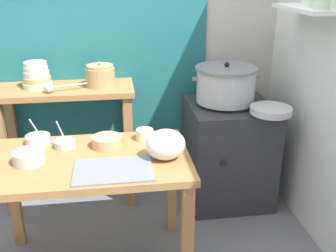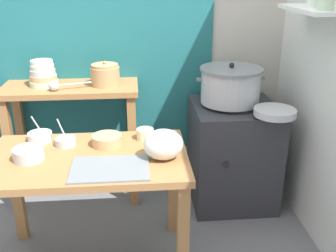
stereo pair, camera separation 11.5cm
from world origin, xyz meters
TOP-DOWN VIEW (x-y plane):
  - wall_back at (0.08, 1.10)m, footprint 4.40×0.12m
  - prep_table at (-0.07, 0.06)m, footprint 1.10×0.66m
  - back_shelf_table at (-0.25, 0.83)m, footprint 0.96×0.40m
  - stove_block at (0.92, 0.70)m, footprint 0.60×0.61m
  - steamer_pot at (0.88, 0.72)m, footprint 0.49×0.44m
  - clay_pot at (0.00, 0.83)m, footprint 0.20×0.20m
  - bowl_stack_enamel at (-0.43, 0.85)m, footprint 0.20×0.20m
  - ladle at (-0.33, 0.72)m, footprint 0.29×0.12m
  - serving_tray at (0.07, -0.11)m, footprint 0.40×0.28m
  - plastic_bag at (0.35, -0.01)m, footprint 0.21×0.18m
  - wide_pan at (1.11, 0.43)m, footprint 0.28×0.28m
  - prep_bowl_0 at (-0.36, 0.29)m, footprint 0.14×0.14m
  - prep_bowl_1 at (0.04, 0.19)m, footprint 0.17×0.17m
  - prep_bowl_2 at (-0.37, 0.04)m, footprint 0.16×0.16m
  - prep_bowl_3 at (0.26, 0.26)m, footprint 0.10×0.10m
  - prep_bowl_4 at (-0.20, 0.21)m, footprint 0.12×0.12m

SIDE VIEW (x-z plane):
  - stove_block at x=0.92m, z-range -0.01..0.77m
  - prep_table at x=-0.07m, z-range 0.25..0.97m
  - back_shelf_table at x=-0.25m, z-range 0.23..1.13m
  - serving_tray at x=0.07m, z-range 0.72..0.73m
  - prep_bowl_4 at x=-0.20m, z-range 0.66..0.83m
  - prep_bowl_0 at x=-0.36m, z-range 0.67..0.83m
  - prep_bowl_1 at x=0.04m, z-range 0.72..0.78m
  - prep_bowl_3 at x=0.26m, z-range 0.72..0.79m
  - prep_bowl_2 at x=-0.37m, z-range 0.72..0.79m
  - wide_pan at x=1.11m, z-range 0.78..0.82m
  - plastic_bag at x=0.35m, z-range 0.72..0.89m
  - steamer_pot at x=0.88m, z-range 0.76..1.05m
  - ladle at x=-0.33m, z-range 0.90..0.97m
  - clay_pot at x=0.00m, z-range 0.89..1.06m
  - bowl_stack_enamel at x=-0.43m, z-range 0.89..1.07m
  - wall_back at x=0.08m, z-range 0.00..2.60m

